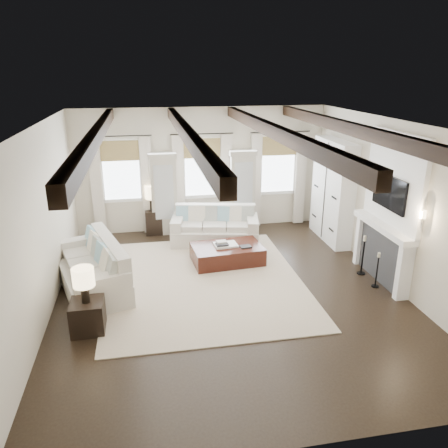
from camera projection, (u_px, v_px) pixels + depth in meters
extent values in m
plane|color=black|center=(229.00, 293.00, 8.44)|extent=(7.50, 7.50, 0.00)
cube|color=beige|center=(202.00, 170.00, 11.38)|extent=(6.50, 0.04, 3.20)
cube|color=beige|center=(301.00, 328.00, 4.43)|extent=(6.50, 0.04, 3.20)
cube|color=beige|center=(41.00, 225.00, 7.35)|extent=(0.04, 7.50, 3.20)
cube|color=beige|center=(394.00, 205.00, 8.46)|extent=(0.04, 7.50, 3.20)
cube|color=white|center=(230.00, 124.00, 7.37)|extent=(6.50, 7.50, 0.04)
cube|color=black|center=(97.00, 135.00, 7.03)|extent=(0.16, 7.40, 0.22)
cube|color=black|center=(186.00, 133.00, 7.28)|extent=(0.16, 7.40, 0.22)
cube|color=black|center=(273.00, 131.00, 7.54)|extent=(0.16, 7.40, 0.22)
cube|color=black|center=(351.00, 129.00, 7.79)|extent=(0.16, 7.40, 0.22)
cube|color=white|center=(121.00, 171.00, 10.99)|extent=(0.90, 0.03, 1.45)
cube|color=olive|center=(120.00, 151.00, 10.75)|extent=(0.94, 0.04, 0.50)
cube|color=silver|center=(97.00, 188.00, 10.91)|extent=(0.28, 0.08, 2.50)
cube|color=silver|center=(147.00, 186.00, 11.13)|extent=(0.28, 0.08, 2.50)
cylinder|color=black|center=(118.00, 136.00, 10.58)|extent=(1.60, 0.02, 0.02)
cube|color=white|center=(202.00, 168.00, 11.34)|extent=(0.90, 0.03, 1.45)
cube|color=olive|center=(202.00, 148.00, 11.10)|extent=(0.94, 0.04, 0.50)
cube|color=silver|center=(179.00, 184.00, 11.27)|extent=(0.28, 0.08, 2.50)
cube|color=silver|center=(226.00, 182.00, 11.48)|extent=(0.28, 0.08, 2.50)
cylinder|color=black|center=(202.00, 134.00, 10.93)|extent=(1.60, 0.02, 0.02)
cube|color=white|center=(278.00, 165.00, 11.69)|extent=(0.90, 0.03, 1.45)
cube|color=olive|center=(279.00, 146.00, 11.46)|extent=(0.94, 0.04, 0.50)
cube|color=silver|center=(256.00, 181.00, 11.62)|extent=(0.28, 0.08, 2.50)
cube|color=silver|center=(300.00, 179.00, 11.83)|extent=(0.28, 0.08, 2.50)
cylinder|color=black|center=(280.00, 132.00, 11.28)|extent=(1.60, 0.02, 0.02)
cube|color=#B9B4A3|center=(164.00, 196.00, 11.20)|extent=(0.64, 0.38, 2.00)
cube|color=#B2B7BA|center=(164.00, 193.00, 10.97)|extent=(0.48, 0.02, 1.40)
cube|color=#B9B4A3|center=(162.00, 155.00, 10.85)|extent=(0.70, 0.42, 0.12)
cube|color=#B9B4A3|center=(242.00, 192.00, 11.55)|extent=(0.64, 0.38, 2.00)
cube|color=#B2B7BA|center=(243.00, 189.00, 11.32)|extent=(0.48, 0.02, 1.40)
cube|color=#B9B4A3|center=(242.00, 153.00, 11.20)|extent=(0.70, 0.42, 0.12)
cube|color=#292A2C|center=(383.00, 255.00, 8.80)|extent=(0.18, 1.50, 1.10)
cube|color=black|center=(381.00, 262.00, 8.85)|extent=(0.10, 0.90, 0.70)
cube|color=white|center=(404.00, 272.00, 8.04)|extent=(0.26, 0.14, 1.10)
cube|color=white|center=(362.00, 240.00, 9.55)|extent=(0.26, 0.14, 1.10)
cube|color=white|center=(383.00, 226.00, 8.59)|extent=(0.32, 1.90, 0.12)
cube|color=white|center=(395.00, 180.00, 8.29)|extent=(0.10, 1.90, 1.80)
cube|color=black|center=(390.00, 193.00, 8.36)|extent=(0.07, 1.10, 0.64)
cylinder|color=#FFD899|center=(423.00, 214.00, 7.42)|extent=(0.10, 0.10, 0.14)
cube|color=silver|center=(333.00, 191.00, 10.72)|extent=(0.40, 1.70, 2.50)
cube|color=black|center=(325.00, 192.00, 10.69)|extent=(0.01, 0.02, 2.40)
cube|color=#BBA991|center=(204.00, 280.00, 8.91)|extent=(3.91, 4.56, 0.02)
cube|color=beige|center=(215.00, 235.00, 10.79)|extent=(2.25, 1.34, 0.40)
cube|color=beige|center=(215.00, 213.00, 10.98)|extent=(2.01, 0.60, 0.50)
cube|color=beige|center=(177.00, 223.00, 10.69)|extent=(0.43, 0.93, 0.26)
cube|color=beige|center=(252.00, 223.00, 10.67)|extent=(0.43, 0.93, 0.26)
cube|color=beige|center=(191.00, 226.00, 10.66)|extent=(0.67, 0.70, 0.14)
cube|color=beige|center=(215.00, 226.00, 10.65)|extent=(0.67, 0.70, 0.14)
cube|color=beige|center=(239.00, 226.00, 10.65)|extent=(0.67, 0.70, 0.14)
cube|color=#74A5B7|center=(185.00, 214.00, 10.82)|extent=(0.45, 0.30, 0.44)
cube|color=silver|center=(197.00, 214.00, 10.82)|extent=(0.45, 0.30, 0.44)
cube|color=#BDB3A2|center=(209.00, 214.00, 10.81)|extent=(0.45, 0.30, 0.44)
cube|color=#74A5B7|center=(221.00, 215.00, 10.81)|extent=(0.45, 0.30, 0.44)
cube|color=silver|center=(233.00, 215.00, 10.81)|extent=(0.45, 0.30, 0.44)
cube|color=#BDB3A2|center=(245.00, 215.00, 10.80)|extent=(0.45, 0.30, 0.44)
cube|color=beige|center=(92.00, 279.00, 8.52)|extent=(1.67, 2.49, 0.43)
cube|color=beige|center=(110.00, 252.00, 8.53)|extent=(0.88, 2.15, 0.54)
cube|color=beige|center=(80.00, 245.00, 9.23)|extent=(1.02, 0.56, 0.28)
cube|color=beige|center=(102.00, 283.00, 7.57)|extent=(1.02, 0.56, 0.28)
cube|color=beige|center=(81.00, 254.00, 8.92)|extent=(0.81, 0.78, 0.15)
cube|color=beige|center=(88.00, 266.00, 8.40)|extent=(0.81, 0.78, 0.15)
cube|color=beige|center=(95.00, 279.00, 7.88)|extent=(0.81, 0.78, 0.15)
cube|color=#74A5B7|center=(91.00, 239.00, 9.12)|extent=(0.36, 0.51, 0.47)
cube|color=silver|center=(95.00, 244.00, 8.85)|extent=(0.36, 0.51, 0.47)
cube|color=#BDB3A2|center=(98.00, 249.00, 8.58)|extent=(0.36, 0.51, 0.47)
cube|color=#74A5B7|center=(102.00, 255.00, 8.31)|extent=(0.36, 0.51, 0.47)
cube|color=silver|center=(107.00, 261.00, 8.03)|extent=(0.36, 0.51, 0.47)
cube|color=#BDB3A2|center=(111.00, 268.00, 7.76)|extent=(0.36, 0.51, 0.47)
cube|color=black|center=(227.00, 254.00, 9.70)|extent=(1.60, 1.08, 0.40)
cube|color=white|center=(226.00, 245.00, 9.64)|extent=(0.53, 0.42, 0.04)
cube|color=#262628|center=(222.00, 244.00, 9.56)|extent=(0.28, 0.22, 0.04)
cube|color=beige|center=(222.00, 242.00, 9.61)|extent=(0.23, 0.19, 0.03)
cube|color=#262628|center=(245.00, 247.00, 9.56)|extent=(0.25, 0.20, 0.03)
cube|color=black|center=(88.00, 316.00, 7.14)|extent=(0.53, 0.53, 0.53)
cylinder|color=black|center=(85.00, 294.00, 7.00)|extent=(0.14, 0.14, 0.29)
cylinder|color=#F9D89E|center=(83.00, 277.00, 6.90)|extent=(0.35, 0.35, 0.31)
cube|color=black|center=(154.00, 222.00, 11.40)|extent=(0.43, 0.43, 0.64)
cylinder|color=black|center=(153.00, 204.00, 11.24)|extent=(0.15, 0.15, 0.32)
cylinder|color=#F9D89E|center=(152.00, 192.00, 11.13)|extent=(0.38, 0.38, 0.34)
cylinder|color=black|center=(375.00, 286.00, 8.68)|extent=(0.15, 0.15, 0.02)
cylinder|color=black|center=(377.00, 272.00, 8.57)|extent=(0.03, 0.03, 0.65)
cylinder|color=beige|center=(379.00, 255.00, 8.45)|extent=(0.06, 0.06, 0.09)
cylinder|color=black|center=(361.00, 273.00, 9.23)|extent=(0.17, 0.17, 0.02)
cylinder|color=black|center=(363.00, 257.00, 9.10)|extent=(0.03, 0.03, 0.76)
cylinder|color=beige|center=(365.00, 238.00, 8.96)|extent=(0.06, 0.06, 0.11)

